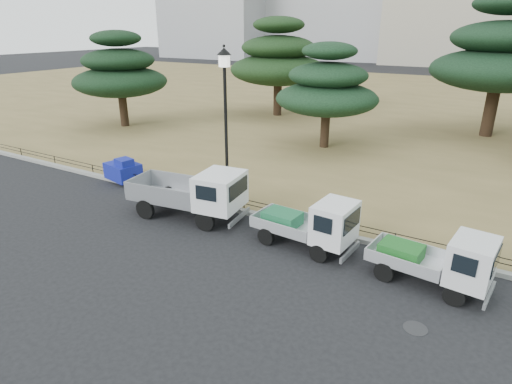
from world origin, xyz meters
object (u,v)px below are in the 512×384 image
Objects in this scene: truck_large at (193,191)px; street_lamp at (225,102)px; tarp_pile at (123,170)px; truck_kei_rear at (439,260)px; truck_kei_front at (311,224)px.

street_lamp is (0.51, 1.64, 3.21)m from truck_large.
tarp_pile is (-5.51, 1.59, -0.52)m from truck_large.
tarp_pile is (-6.01, -0.05, -3.73)m from street_lamp.
truck_kei_rear is 9.34m from street_lamp.
truck_kei_rear reaches higher than tarp_pile.
street_lamp is 3.36× the size of tarp_pile.
truck_kei_front reaches higher than tarp_pile.
truck_large reaches higher than truck_kei_front.
truck_kei_front is at bearing -6.46° from truck_large.
truck_kei_front is at bearing -177.24° from truck_kei_rear.
truck_large reaches higher than truck_kei_rear.
truck_kei_rear is (8.99, -0.23, -0.23)m from truck_large.
street_lamp is at bearing 0.46° from tarp_pile.
tarp_pile is at bearing 156.83° from truck_large.
street_lamp is at bearing 174.32° from truck_kei_rear.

